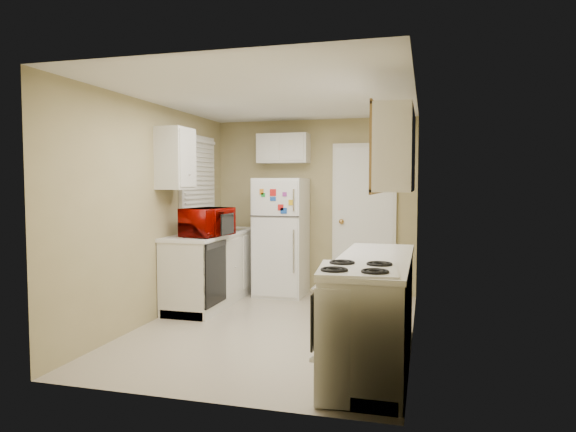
# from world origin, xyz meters

# --- Properties ---
(floor) EXTENTS (3.80, 3.80, 0.00)m
(floor) POSITION_xyz_m (0.00, 0.00, 0.00)
(floor) COLOR beige
(floor) RESTS_ON ground
(ceiling) EXTENTS (3.80, 3.80, 0.00)m
(ceiling) POSITION_xyz_m (0.00, 0.00, 2.40)
(ceiling) COLOR white
(ceiling) RESTS_ON floor
(wall_left) EXTENTS (3.80, 3.80, 0.00)m
(wall_left) POSITION_xyz_m (-1.40, 0.00, 1.20)
(wall_left) COLOR tan
(wall_left) RESTS_ON floor
(wall_right) EXTENTS (3.80, 3.80, 0.00)m
(wall_right) POSITION_xyz_m (1.40, 0.00, 1.20)
(wall_right) COLOR tan
(wall_right) RESTS_ON floor
(wall_back) EXTENTS (2.80, 2.80, 0.00)m
(wall_back) POSITION_xyz_m (0.00, 1.90, 1.20)
(wall_back) COLOR tan
(wall_back) RESTS_ON floor
(wall_front) EXTENTS (2.80, 2.80, 0.00)m
(wall_front) POSITION_xyz_m (0.00, -1.90, 1.20)
(wall_front) COLOR tan
(wall_front) RESTS_ON floor
(left_counter) EXTENTS (0.60, 1.80, 0.90)m
(left_counter) POSITION_xyz_m (-1.10, 0.90, 0.45)
(left_counter) COLOR silver
(left_counter) RESTS_ON floor
(dishwasher) EXTENTS (0.03, 0.58, 0.72)m
(dishwasher) POSITION_xyz_m (-0.81, 0.30, 0.49)
(dishwasher) COLOR black
(dishwasher) RESTS_ON floor
(sink) EXTENTS (0.54, 0.74, 0.16)m
(sink) POSITION_xyz_m (-1.10, 1.05, 0.86)
(sink) COLOR gray
(sink) RESTS_ON left_counter
(microwave) EXTENTS (0.65, 0.44, 0.40)m
(microwave) POSITION_xyz_m (-0.96, 0.44, 1.05)
(microwave) COLOR #870500
(microwave) RESTS_ON left_counter
(soap_bottle) EXTENTS (0.11, 0.11, 0.20)m
(soap_bottle) POSITION_xyz_m (-1.15, 1.59, 1.00)
(soap_bottle) COLOR white
(soap_bottle) RESTS_ON left_counter
(window_blinds) EXTENTS (0.10, 0.98, 1.08)m
(window_blinds) POSITION_xyz_m (-1.36, 1.05, 1.60)
(window_blinds) COLOR silver
(window_blinds) RESTS_ON wall_left
(upper_cabinet_left) EXTENTS (0.30, 0.45, 0.70)m
(upper_cabinet_left) POSITION_xyz_m (-1.25, 0.22, 1.80)
(upper_cabinet_left) COLOR silver
(upper_cabinet_left) RESTS_ON wall_left
(refrigerator) EXTENTS (0.65, 0.64, 1.59)m
(refrigerator) POSITION_xyz_m (-0.38, 1.57, 0.79)
(refrigerator) COLOR white
(refrigerator) RESTS_ON floor
(cabinet_over_fridge) EXTENTS (0.70, 0.30, 0.40)m
(cabinet_over_fridge) POSITION_xyz_m (-0.40, 1.75, 2.00)
(cabinet_over_fridge) COLOR silver
(cabinet_over_fridge) RESTS_ON wall_back
(interior_door) EXTENTS (0.86, 0.06, 2.08)m
(interior_door) POSITION_xyz_m (0.70, 1.86, 1.02)
(interior_door) COLOR white
(interior_door) RESTS_ON floor
(right_counter) EXTENTS (0.60, 2.00, 0.90)m
(right_counter) POSITION_xyz_m (1.10, -0.80, 0.45)
(right_counter) COLOR silver
(right_counter) RESTS_ON floor
(stove) EXTENTS (0.63, 0.74, 0.83)m
(stove) POSITION_xyz_m (1.04, -1.45, 0.42)
(stove) COLOR white
(stove) RESTS_ON floor
(upper_cabinet_right) EXTENTS (0.30, 1.20, 0.70)m
(upper_cabinet_right) POSITION_xyz_m (1.25, -0.50, 1.80)
(upper_cabinet_right) COLOR silver
(upper_cabinet_right) RESTS_ON wall_right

